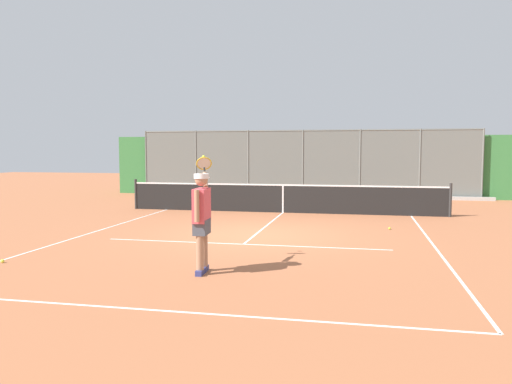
# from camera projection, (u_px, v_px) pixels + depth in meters

# --- Properties ---
(ground_plane) EXTENTS (60.00, 60.00, 0.00)m
(ground_plane) POSITION_uv_depth(u_px,v_px,m) (255.00, 235.00, 12.45)
(ground_plane) COLOR #A8603D
(court_line_markings) EXTENTS (8.38, 10.58, 0.01)m
(court_line_markings) POSITION_uv_depth(u_px,v_px,m) (241.00, 246.00, 10.95)
(court_line_markings) COLOR white
(court_line_markings) RESTS_ON ground
(fence_backdrop) EXTENTS (18.10, 1.37, 3.01)m
(fence_backdrop) POSITION_uv_depth(u_px,v_px,m) (304.00, 166.00, 23.08)
(fence_backdrop) COLOR slate
(fence_backdrop) RESTS_ON ground
(tennis_net) EXTENTS (10.76, 0.09, 1.07)m
(tennis_net) POSITION_uv_depth(u_px,v_px,m) (283.00, 198.00, 16.84)
(tennis_net) COLOR #2D2D2D
(tennis_net) RESTS_ON ground
(tennis_player) EXTENTS (0.53, 1.40, 2.01)m
(tennis_player) POSITION_uv_depth(u_px,v_px,m) (202.00, 214.00, 8.54)
(tennis_player) COLOR navy
(tennis_player) RESTS_ON ground
(tennis_ball_near_net) EXTENTS (0.07, 0.07, 0.07)m
(tennis_ball_near_net) POSITION_uv_depth(u_px,v_px,m) (390.00, 228.00, 13.30)
(tennis_ball_near_net) COLOR #C1D138
(tennis_ball_near_net) RESTS_ON ground
(tennis_ball_near_baseline) EXTENTS (0.07, 0.07, 0.07)m
(tennis_ball_near_baseline) POSITION_uv_depth(u_px,v_px,m) (3.00, 261.00, 9.37)
(tennis_ball_near_baseline) COLOR #D6E042
(tennis_ball_near_baseline) RESTS_ON ground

